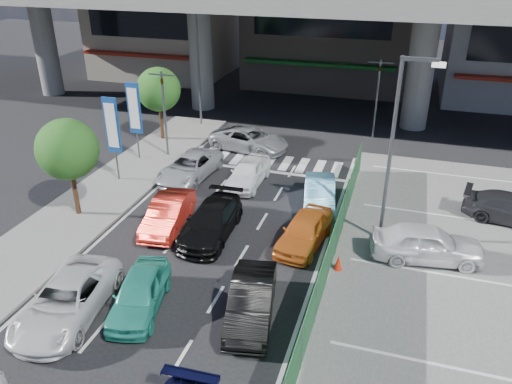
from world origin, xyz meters
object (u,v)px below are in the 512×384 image
(sedan_white_mid_left, at_px, (67,300))
(signboard_far, at_px, (134,111))
(street_lamp_right, at_px, (397,138))
(crossing_wagon_silver, at_px, (249,140))
(tree_near, at_px, (67,150))
(kei_truck_front_right, at_px, (319,194))
(hatch_black_mid_right, at_px, (251,301))
(parked_sedan_white, at_px, (427,243))
(traffic_light_left, at_px, (163,93))
(sedan_white_front_mid, at_px, (248,172))
(signboard_near, at_px, (112,128))
(taxi_teal_mid, at_px, (139,293))
(traffic_light_right, at_px, (379,79))
(taxi_orange_right, at_px, (305,231))
(sedan_black_mid, at_px, (211,222))
(taxi_orange_left, at_px, (168,213))
(street_lamp_left, at_px, (200,58))
(wagon_silver_front_left, at_px, (190,167))
(tree_far, at_px, (159,90))
(traffic_cone, at_px, (338,262))

(sedan_white_mid_left, bearing_deg, signboard_far, 101.35)
(street_lamp_right, xyz_separation_m, crossing_wagon_silver, (-8.92, 8.43, -4.07))
(tree_near, bearing_deg, sedan_white_mid_left, -57.62)
(tree_near, bearing_deg, kei_truck_front_right, 21.24)
(hatch_black_mid_right, bearing_deg, parked_sedan_white, 32.31)
(traffic_light_left, height_order, kei_truck_front_right, traffic_light_left)
(hatch_black_mid_right, height_order, sedan_white_front_mid, same)
(signboard_near, distance_m, taxi_teal_mid, 11.50)
(traffic_light_right, distance_m, taxi_orange_right, 14.82)
(sedan_black_mid, bearing_deg, street_lamp_right, 11.42)
(hatch_black_mid_right, height_order, taxi_orange_left, same)
(street_lamp_left, distance_m, wagon_silver_front_left, 9.84)
(tree_near, height_order, kei_truck_front_right, tree_near)
(traffic_light_left, relative_size, crossing_wagon_silver, 1.04)
(traffic_light_right, xyz_separation_m, street_lamp_left, (-11.83, -1.00, 0.83))
(signboard_far, distance_m, tree_near, 7.03)
(signboard_near, distance_m, kei_truck_front_right, 11.33)
(signboard_near, relative_size, sedan_white_mid_left, 0.95)
(taxi_orange_left, height_order, wagon_silver_front_left, taxi_orange_left)
(street_lamp_right, bearing_deg, sedan_black_mid, -166.12)
(traffic_light_left, xyz_separation_m, taxi_orange_left, (3.83, -7.71, -3.25))
(traffic_light_right, bearing_deg, parked_sedan_white, -76.43)
(signboard_far, distance_m, taxi_teal_mid, 14.21)
(taxi_orange_left, bearing_deg, kei_truck_front_right, 25.21)
(traffic_light_right, bearing_deg, sedan_black_mid, -111.09)
(street_lamp_left, height_order, hatch_black_mid_right, street_lamp_left)
(tree_near, xyz_separation_m, kei_truck_front_right, (10.87, 4.23, -2.70))
(taxi_orange_right, bearing_deg, taxi_teal_mid, -120.56)
(tree_near, height_order, sedan_black_mid, tree_near)
(tree_far, height_order, wagon_silver_front_left, tree_far)
(street_lamp_right, xyz_separation_m, traffic_cone, (-1.57, -2.86, -4.39))
(traffic_cone, bearing_deg, tree_near, 176.07)
(sedan_white_mid_left, relative_size, parked_sedan_white, 1.11)
(signboard_near, bearing_deg, taxi_orange_left, -37.46)
(signboard_near, bearing_deg, traffic_light_right, 40.91)
(sedan_black_mid, bearing_deg, taxi_orange_right, 3.87)
(tree_far, height_order, sedan_white_mid_left, tree_far)
(sedan_white_mid_left, xyz_separation_m, traffic_cone, (8.58, 5.47, -0.31))
(wagon_silver_front_left, height_order, parked_sedan_white, parked_sedan_white)
(signboard_near, bearing_deg, tree_near, -87.13)
(street_lamp_right, relative_size, sedan_white_mid_left, 1.61)
(taxi_orange_right, distance_m, crossing_wagon_silver, 11.31)
(signboard_near, xyz_separation_m, tree_near, (0.20, -3.99, 0.32))
(taxi_teal_mid, height_order, hatch_black_mid_right, hatch_black_mid_right)
(signboard_far, xyz_separation_m, parked_sedan_white, (16.50, -6.08, -2.24))
(signboard_far, relative_size, sedan_white_front_mid, 1.16)
(street_lamp_left, xyz_separation_m, taxi_teal_mid, (5.55, -19.25, -4.10))
(traffic_light_left, relative_size, traffic_cone, 8.01)
(signboard_far, relative_size, sedan_white_mid_left, 0.95)
(tree_far, relative_size, traffic_cone, 7.40)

